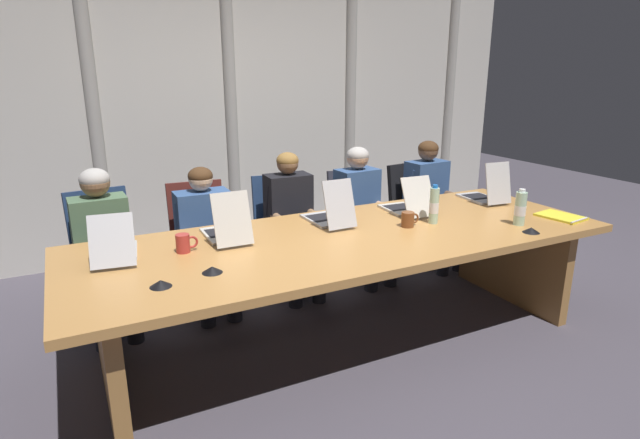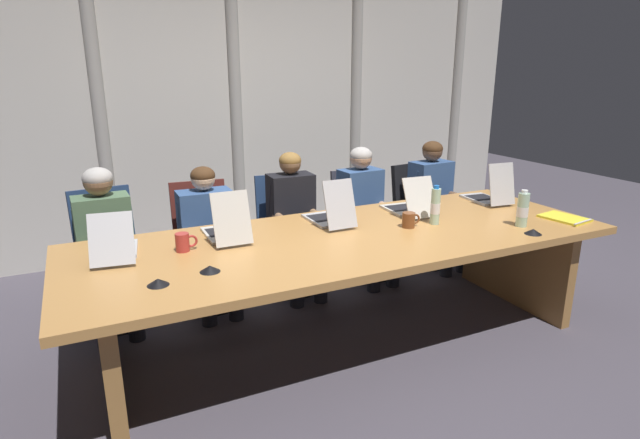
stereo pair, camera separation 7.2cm
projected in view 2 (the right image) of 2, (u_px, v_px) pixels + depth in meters
The scene contains 26 objects.
ground_plane at pixel (347, 340), 3.51m from camera, with size 13.28×13.28×0.00m, color #47424C.
conference_table at pixel (348, 258), 3.34m from camera, with size 3.48×1.24×0.76m.
curtain_backdrop at pixel (237, 97), 5.11m from camera, with size 6.64×0.17×3.02m.
laptop_left_end at pixel (115, 247), 2.93m from camera, with size 0.29×0.48×0.28m.
laptop_left_mid at pixel (226, 229), 3.23m from camera, with size 0.23×0.46×0.33m.
laptop_center at pixel (329, 215), 3.54m from camera, with size 0.22×0.45×0.33m.
laptop_right_mid at pixel (408, 206), 3.80m from camera, with size 0.26×0.46×0.29m.
laptop_right_end at pixel (489, 194), 4.10m from camera, with size 0.26×0.44×0.34m.
office_chair_left_end at pixel (113, 272), 3.79m from camera, with size 0.60×0.61×0.95m.
office_chair_left_mid at pixel (205, 258), 4.07m from camera, with size 0.60×0.60×0.93m.
office_chair_center at pixel (286, 246), 4.35m from camera, with size 0.60×0.61×0.92m.
office_chair_right_mid at pixel (360, 235), 4.65m from camera, with size 0.60×0.61×0.90m.
office_chair_right_end at pixel (421, 226), 4.93m from camera, with size 0.60×0.60×0.91m.
person_left_end at pixel (106, 240), 3.55m from camera, with size 0.39×0.56×1.14m.
person_left_mid at pixel (209, 231), 3.86m from camera, with size 0.41×0.55×1.09m.
person_center at pixel (295, 217), 4.14m from camera, with size 0.38×0.55×1.15m.
person_right_mid at pixel (366, 207), 4.41m from camera, with size 0.39×0.56×1.15m.
person_right_end at pixel (436, 198), 4.72m from camera, with size 0.42×0.57×1.15m.
water_bottle_primary at pixel (523, 210), 3.46m from camera, with size 0.08×0.08×0.25m.
water_bottle_secondary at pixel (435, 206), 3.51m from camera, with size 0.07×0.07×0.27m.
coffee_mug_near at pixel (409, 220), 3.46m from camera, with size 0.13×0.09×0.10m.
coffee_mug_far at pixel (183, 242), 3.01m from camera, with size 0.13×0.08×0.11m.
conference_mic_left_side at pixel (210, 269), 2.71m from camera, with size 0.11×0.11×0.04m, color black.
conference_mic_middle at pixel (158, 282), 2.54m from camera, with size 0.11×0.11×0.04m, color black.
conference_mic_right_side at pixel (533, 231), 3.33m from camera, with size 0.11×0.11×0.04m, color black.
spiral_notepad at pixel (565, 218), 3.65m from camera, with size 0.27×0.34×0.03m.
Camera 2 is at (-1.52, -2.75, 1.79)m, focal length 28.83 mm.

